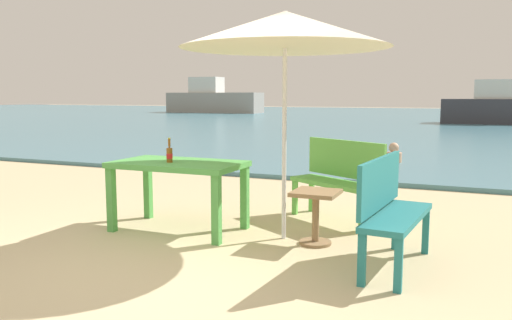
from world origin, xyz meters
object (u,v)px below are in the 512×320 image
at_px(patio_umbrella, 285,30).
at_px(bench_teal_center, 390,206).
at_px(side_table_wood, 316,209).
at_px(boat_ferry, 213,100).
at_px(picnic_table_green, 178,172).
at_px(swimmer_person, 394,154).
at_px(beer_bottle_amber, 169,154).
at_px(bench_green_left, 339,175).
at_px(boat_tanker, 504,108).

height_order(patio_umbrella, bench_teal_center, patio_umbrella).
relative_size(side_table_wood, boat_ferry, 0.07).
height_order(side_table_wood, bench_teal_center, bench_teal_center).
bearing_deg(picnic_table_green, side_table_wood, 2.28).
bearing_deg(swimmer_person, patio_umbrella, -92.23).
bearing_deg(swimmer_person, picnic_table_green, -102.76).
relative_size(patio_umbrella, boat_ferry, 0.29).
xyz_separation_m(beer_bottle_amber, boat_ferry, (-16.54, 32.43, 0.25)).
height_order(patio_umbrella, bench_green_left, patio_umbrella).
xyz_separation_m(patio_umbrella, boat_ferry, (-17.76, 32.20, -1.01)).
xyz_separation_m(bench_green_left, swimmer_person, (-0.10, 5.12, -0.30)).
distance_m(picnic_table_green, patio_umbrella, 1.88).
distance_m(boat_tanker, boat_ferry, 22.82).
xyz_separation_m(patio_umbrella, swimmer_person, (0.24, 6.11, -1.88)).
xyz_separation_m(picnic_table_green, bench_teal_center, (2.31, -0.35, -0.11)).
bearing_deg(side_table_wood, boat_tanker, 83.26).
bearing_deg(side_table_wood, boat_ferry, 119.32).
distance_m(beer_bottle_amber, side_table_wood, 1.67).
distance_m(beer_bottle_amber, boat_ferry, 36.40).
relative_size(beer_bottle_amber, boat_ferry, 0.03).
height_order(picnic_table_green, bench_green_left, bench_green_left).
bearing_deg(bench_teal_center, boat_tanker, 85.26).
distance_m(swimmer_person, boat_tanker, 17.06).
distance_m(patio_umbrella, boat_ferry, 36.79).
distance_m(patio_umbrella, bench_green_left, 1.89).
relative_size(patio_umbrella, side_table_wood, 4.26).
height_order(patio_umbrella, side_table_wood, patio_umbrella).
xyz_separation_m(bench_teal_center, boat_ferry, (-18.90, 32.69, 0.56)).
distance_m(picnic_table_green, boat_ferry, 36.34).
distance_m(side_table_wood, bench_teal_center, 0.90).
relative_size(side_table_wood, swimmer_person, 1.32).
relative_size(picnic_table_green, bench_teal_center, 1.14).
height_order(patio_umbrella, swimmer_person, patio_umbrella).
bearing_deg(boat_tanker, patio_umbrella, -97.65).
xyz_separation_m(patio_umbrella, bench_green_left, (0.33, 0.99, -1.58)).
xyz_separation_m(side_table_wood, bench_green_left, (-0.03, 1.06, 0.19)).
distance_m(side_table_wood, swimmer_person, 6.18).
bearing_deg(boat_ferry, beer_bottle_amber, -62.98).
bearing_deg(bench_green_left, beer_bottle_amber, -142.02).
relative_size(picnic_table_green, swimmer_person, 3.41).
bearing_deg(side_table_wood, beer_bottle_amber, -174.45).
height_order(side_table_wood, boat_ferry, boat_ferry).
relative_size(picnic_table_green, bench_green_left, 1.15).
height_order(picnic_table_green, beer_bottle_amber, beer_bottle_amber).
bearing_deg(boat_tanker, bench_green_left, -97.14).
bearing_deg(boat_tanker, swimmer_person, -99.59).
bearing_deg(boat_tanker, boat_ferry, 155.99).
distance_m(bench_teal_center, boat_tanker, 23.49).
height_order(bench_teal_center, boat_ferry, boat_ferry).
bearing_deg(boat_tanker, beer_bottle_amber, -100.53).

